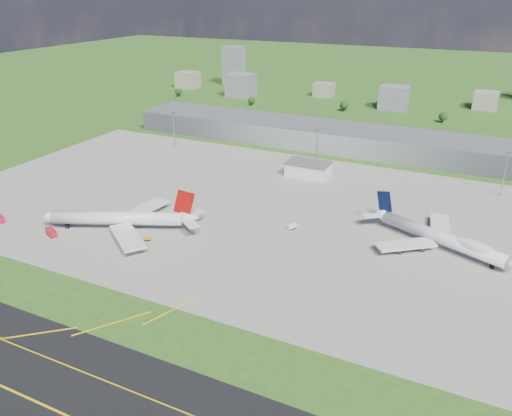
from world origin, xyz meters
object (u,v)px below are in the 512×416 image
at_px(airliner_red_twin, 123,219).
at_px(fire_truck, 51,233).
at_px(crash_tender, 0,219).
at_px(van_white_near, 292,227).
at_px(airliner_blue_quad, 441,238).
at_px(tug_yellow, 147,239).
at_px(van_white_far, 400,226).

relative_size(airliner_red_twin, fire_truck, 9.25).
distance_m(crash_tender, van_white_near, 146.77).
height_order(airliner_red_twin, airliner_blue_quad, airliner_red_twin).
distance_m(fire_truck, crash_tender, 35.00).
height_order(fire_truck, tug_yellow, fire_truck).
distance_m(fire_truck, tug_yellow, 47.03).
height_order(fire_truck, crash_tender, fire_truck).
bearing_deg(tug_yellow, van_white_far, 5.21).
xyz_separation_m(crash_tender, tug_yellow, (79.29, 15.50, -0.69)).
distance_m(airliner_blue_quad, van_white_far, 24.36).
bearing_deg(fire_truck, van_white_near, 52.78).
distance_m(fire_truck, van_white_far, 168.73).
height_order(fire_truck, van_white_near, fire_truck).
bearing_deg(fire_truck, airliner_blue_quad, 45.37).
bearing_deg(van_white_far, crash_tender, -175.98).
bearing_deg(airliner_red_twin, fire_truck, 14.11).
bearing_deg(van_white_far, airliner_blue_quad, -53.19).
xyz_separation_m(airliner_blue_quad, tug_yellow, (-124.09, -51.21, -4.33)).
bearing_deg(airliner_blue_quad, tug_yellow, -134.79).
relative_size(airliner_red_twin, tug_yellow, 18.52).
relative_size(fire_truck, van_white_near, 1.50).
bearing_deg(crash_tender, van_white_far, 44.73).
height_order(airliner_blue_quad, van_white_near, airliner_blue_quad).
bearing_deg(fire_truck, crash_tender, -156.82).
bearing_deg(airliner_red_twin, airliner_blue_quad, 174.88).
bearing_deg(van_white_near, crash_tender, 136.48).
height_order(airliner_blue_quad, crash_tender, airliner_blue_quad).
height_order(airliner_red_twin, crash_tender, airliner_red_twin).
bearing_deg(crash_tender, tug_yellow, 32.22).
height_order(crash_tender, van_white_near, crash_tender).
relative_size(fire_truck, tug_yellow, 2.00).
bearing_deg(van_white_far, fire_truck, -171.13).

